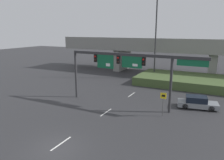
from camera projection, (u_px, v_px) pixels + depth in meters
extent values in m
plane|color=#2D2D30|center=(56.00, 147.00, 16.55)|extent=(160.00, 160.00, 0.00)
cube|color=silver|center=(61.00, 143.00, 17.07)|extent=(0.14, 2.40, 0.01)
cube|color=silver|center=(106.00, 112.00, 23.51)|extent=(0.14, 2.40, 0.01)
cube|color=silver|center=(132.00, 95.00, 29.94)|extent=(0.14, 2.40, 0.01)
cube|color=silver|center=(148.00, 83.00, 36.38)|extent=(0.14, 2.40, 0.01)
cube|color=silver|center=(160.00, 75.00, 42.82)|extent=(0.14, 2.40, 0.01)
cylinder|color=#2D2D30|center=(76.00, 74.00, 28.18)|extent=(0.28, 0.28, 6.14)
cylinder|color=#2D2D30|center=(171.00, 85.00, 22.85)|extent=(0.28, 0.28, 6.14)
cube|color=#2D2D30|center=(133.00, 55.00, 24.07)|extent=(15.73, 0.32, 0.32)
cube|color=black|center=(96.00, 58.00, 26.34)|extent=(0.40, 0.28, 0.95)
sphere|color=red|center=(95.00, 57.00, 26.14)|extent=(0.22, 0.22, 0.22)
sphere|color=black|center=(95.00, 60.00, 26.24)|extent=(0.22, 0.22, 0.22)
cube|color=black|center=(119.00, 60.00, 25.01)|extent=(0.40, 0.28, 0.95)
sphere|color=red|center=(118.00, 58.00, 24.81)|extent=(0.22, 0.22, 0.22)
sphere|color=black|center=(118.00, 62.00, 24.90)|extent=(0.22, 0.22, 0.22)
cube|color=black|center=(144.00, 61.00, 23.67)|extent=(0.40, 0.28, 0.95)
sphere|color=red|center=(143.00, 60.00, 23.47)|extent=(0.22, 0.22, 0.22)
sphere|color=black|center=(143.00, 64.00, 23.57)|extent=(0.22, 0.22, 0.22)
cube|color=#115B38|center=(105.00, 62.00, 25.72)|extent=(2.14, 0.08, 1.58)
cube|color=white|center=(108.00, 65.00, 25.59)|extent=(0.53, 0.03, 0.35)
cube|color=#115B38|center=(132.00, 62.00, 24.22)|extent=(2.40, 0.08, 1.29)
cube|color=white|center=(135.00, 65.00, 24.06)|extent=(0.60, 0.03, 0.28)
cube|color=#115B38|center=(193.00, 63.00, 21.38)|extent=(3.00, 0.07, 0.64)
cylinder|color=#4C4C4C|center=(163.00, 104.00, 22.16)|extent=(0.08, 0.08, 2.57)
cube|color=yellow|center=(163.00, 96.00, 21.91)|extent=(0.60, 0.03, 0.60)
cube|color=black|center=(163.00, 96.00, 21.89)|extent=(0.33, 0.01, 0.21)
cylinder|color=#2D2D30|center=(156.00, 40.00, 38.31)|extent=(0.24, 0.24, 13.75)
cube|color=gray|center=(164.00, 47.00, 43.96)|extent=(43.55, 8.04, 1.71)
cube|color=gray|center=(160.00, 41.00, 40.35)|extent=(43.55, 0.40, 0.90)
cube|color=gray|center=(122.00, 59.00, 48.73)|extent=(1.40, 6.43, 4.54)
cube|color=gray|center=(213.00, 65.00, 40.59)|extent=(1.40, 6.43, 4.54)
cube|color=#42562D|center=(189.00, 81.00, 35.33)|extent=(16.09, 9.12, 1.30)
cube|color=gray|center=(198.00, 104.00, 24.75)|extent=(4.60, 2.55, 0.55)
cube|color=black|center=(196.00, 99.00, 24.66)|extent=(2.51, 2.00, 0.66)
cylinder|color=black|center=(209.00, 104.00, 25.14)|extent=(0.67, 0.33, 0.64)
cylinder|color=black|center=(211.00, 109.00, 23.67)|extent=(0.67, 0.33, 0.64)
cylinder|color=black|center=(185.00, 102.00, 25.88)|extent=(0.67, 0.33, 0.64)
cylinder|color=black|center=(185.00, 106.00, 24.41)|extent=(0.67, 0.33, 0.64)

